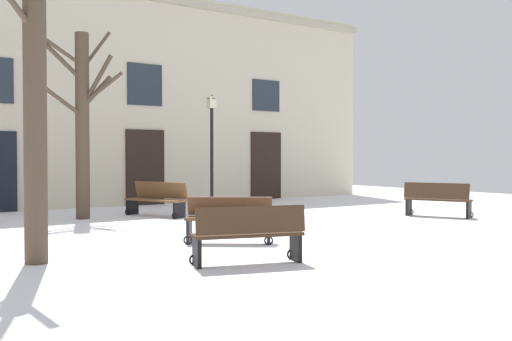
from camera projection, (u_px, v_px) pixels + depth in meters
The scene contains 9 objects.
ground_plane at pixel (298, 230), 12.79m from camera, with size 30.21×30.21×0.00m, color white.
building_facade at pixel (143, 96), 19.52m from camera, with size 18.88×0.60×7.13m.
tree_foreground at pixel (34, 88), 8.70m from camera, with size 1.48×1.19×4.99m.
tree_near_facade at pixel (82, 118), 15.00m from camera, with size 2.24×1.18×4.95m.
streetlamp at pixel (212, 138), 18.18m from camera, with size 0.30×0.30×3.53m.
bench_facing_shops at pixel (437, 199), 15.58m from camera, with size 1.14×1.77×0.92m.
bench_back_to_back_right at pixel (157, 199), 15.78m from camera, with size 1.16×1.93×0.93m.
bench_near_lamp at pixel (249, 234), 8.70m from camera, with size 1.74×0.90×0.89m.
bench_by_litter_bin at pixel (229, 219), 10.89m from camera, with size 1.58×1.35×0.86m.
Camera 1 is at (-8.00, -9.98, 1.61)m, focal length 41.12 mm.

